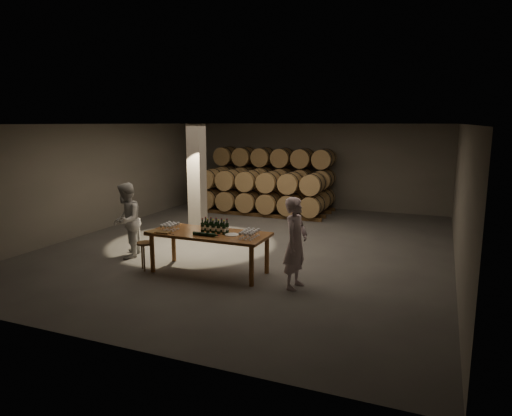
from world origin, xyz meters
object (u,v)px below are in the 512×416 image
at_px(plate, 232,235).
at_px(person_woman, 127,220).
at_px(bottle_cluster, 215,227).
at_px(tasting_table, 209,237).
at_px(person_man, 296,243).
at_px(stool, 146,247).
at_px(notebook_near, 164,232).

distance_m(plate, person_woman, 2.98).
xyz_separation_m(bottle_cluster, person_woman, (-2.52, 0.24, -0.10)).
relative_size(tasting_table, person_man, 1.43).
height_order(stool, person_woman, person_woman).
distance_m(notebook_near, person_woman, 1.67).
distance_m(tasting_table, bottle_cluster, 0.25).
distance_m(tasting_table, notebook_near, 0.97).
height_order(plate, person_man, person_man).
bearing_deg(stool, person_man, 3.17).
bearing_deg(person_woman, person_man, 60.08).
relative_size(tasting_table, stool, 4.12).
relative_size(plate, person_man, 0.16).
distance_m(tasting_table, person_woman, 2.42).
height_order(bottle_cluster, stool, bottle_cluster).
xyz_separation_m(tasting_table, stool, (-1.40, -0.36, -0.28)).
bearing_deg(notebook_near, bottle_cluster, 17.68).
height_order(person_man, person_woman, person_woman).
relative_size(bottle_cluster, plate, 2.02).
bearing_deg(tasting_table, person_woman, 173.02).
xyz_separation_m(tasting_table, plate, (0.56, -0.01, 0.11)).
height_order(bottle_cluster, notebook_near, bottle_cluster).
bearing_deg(person_woman, notebook_near, 41.79).
height_order(notebook_near, person_woman, person_woman).
bearing_deg(notebook_near, person_woman, 149.00).
relative_size(notebook_near, person_woman, 0.15).
xyz_separation_m(plate, stool, (-1.96, -0.35, -0.39)).
bearing_deg(tasting_table, notebook_near, -155.79).
bearing_deg(tasting_table, person_man, -4.81).
height_order(notebook_near, stool, notebook_near).
bearing_deg(person_man, notebook_near, 101.50).
distance_m(plate, person_man, 1.46).
bearing_deg(notebook_near, plate, 8.15).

